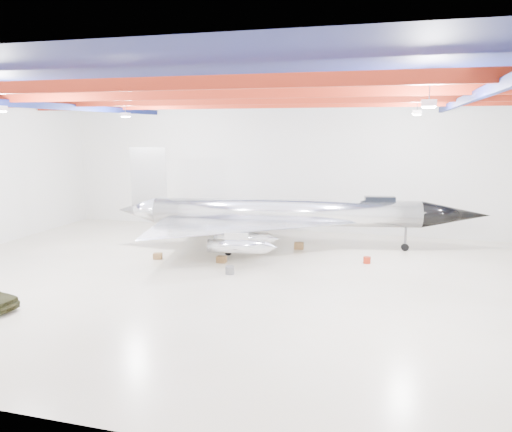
% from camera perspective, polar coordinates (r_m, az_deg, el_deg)
% --- Properties ---
extents(floor, '(40.00, 40.00, 0.00)m').
position_cam_1_polar(floor, '(29.44, -2.69, -7.28)').
color(floor, beige).
rests_on(floor, ground).
extents(wall_back, '(40.00, 0.00, 40.00)m').
position_cam_1_polar(wall_back, '(42.73, 3.59, 5.65)').
color(wall_back, silver).
rests_on(wall_back, floor).
extents(ceiling, '(40.00, 40.00, 0.00)m').
position_cam_1_polar(ceiling, '(28.19, -2.88, 14.59)').
color(ceiling, '#0A0F38').
rests_on(ceiling, wall_back).
extents(ceiling_structure, '(39.50, 29.50, 1.08)m').
position_cam_1_polar(ceiling_structure, '(28.15, -2.86, 13.22)').
color(ceiling_structure, maroon).
rests_on(ceiling_structure, ceiling).
extents(jet_aircraft, '(26.85, 17.90, 7.36)m').
position_cam_1_polar(jet_aircraft, '(36.40, 3.26, -0.01)').
color(jet_aircraft, silver).
rests_on(jet_aircraft, floor).
extents(crate_ply, '(0.66, 0.58, 0.40)m').
position_cam_1_polar(crate_ply, '(34.51, -11.17, -4.51)').
color(crate_ply, olive).
rests_on(crate_ply, floor).
extents(toolbox_red, '(0.54, 0.47, 0.32)m').
position_cam_1_polar(toolbox_red, '(37.34, 0.07, -3.27)').
color(toolbox_red, '#A12410').
rests_on(toolbox_red, floor).
extents(engine_drum, '(0.71, 0.71, 0.49)m').
position_cam_1_polar(engine_drum, '(30.48, -3.01, -6.20)').
color(engine_drum, '#59595B').
rests_on(engine_drum, floor).
extents(parts_bin, '(0.75, 0.64, 0.48)m').
position_cam_1_polar(parts_bin, '(36.73, 4.93, -3.40)').
color(parts_bin, olive).
rests_on(parts_bin, floor).
extents(tool_chest, '(0.57, 0.57, 0.43)m').
position_cam_1_polar(tool_chest, '(33.59, 12.56, -4.94)').
color(tool_chest, '#A12410').
rests_on(tool_chest, floor).
extents(oil_barrel, '(0.62, 0.50, 0.43)m').
position_cam_1_polar(oil_barrel, '(33.06, -3.95, -4.96)').
color(oil_barrel, olive).
rests_on(oil_barrel, floor).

